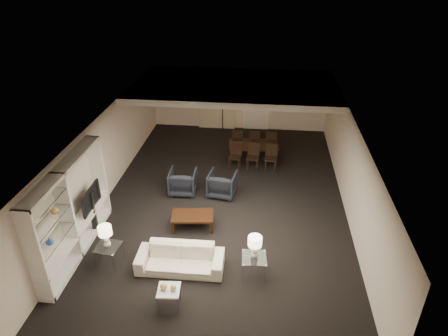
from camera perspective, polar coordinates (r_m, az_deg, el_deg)
The scene contains 35 objects.
floor at distance 11.90m, azimuth 0.00°, elevation -4.64°, with size 11.00×11.00×0.00m, color black.
ceiling at distance 10.72m, azimuth 0.00°, elevation 6.56°, with size 7.00×11.00×0.02m, color silver.
wall_back at distance 16.29m, azimuth 2.17°, elevation 9.83°, with size 7.00×0.02×2.50m, color beige.
wall_front at distance 6.97m, azimuth -5.35°, elevation -21.17°, with size 7.00×0.02×2.50m, color beige.
wall_left at distance 12.11m, azimuth -16.71°, elevation 1.51°, with size 0.02×11.00×2.50m, color beige.
wall_right at distance 11.46m, azimuth 17.68°, elevation -0.28°, with size 0.02×11.00×2.50m, color beige.
ceiling_soffit at distance 14.03m, azimuth 1.61°, elevation 11.60°, with size 7.00×4.00×0.20m, color silver.
curtains at distance 16.31m, azimuth -1.06°, elevation 9.69°, with size 1.50×0.12×2.40m, color beige.
door at distance 16.29m, azimuth 4.63°, elevation 9.01°, with size 0.90×0.05×2.10m, color silver.
painting at distance 16.15m, azimuth 9.75°, elevation 10.38°, with size 0.95×0.04×0.65m, color #142D38.
media_unit at distance 10.06m, azimuth -20.94°, elevation -5.76°, with size 0.38×3.40×2.35m, color white, non-canonical shape.
pendant_light at distance 14.16m, azimuth 2.81°, elevation 9.70°, with size 0.52×0.52×0.24m, color #D8591E.
sofa at distance 9.49m, azimuth -6.28°, elevation -12.80°, with size 2.00×0.78×0.58m, color beige.
coffee_table at distance 10.76m, azimuth -4.50°, elevation -7.56°, with size 1.10×0.64×0.39m, color black, non-canonical shape.
armchair_left at distance 12.16m, azimuth -5.88°, elevation -1.94°, with size 0.80×0.82×0.74m, color black.
armchair_right at distance 11.98m, azimuth -0.25°, elevation -2.28°, with size 0.80×0.82×0.74m, color black.
side_table_left at distance 9.97m, azimuth -16.08°, elevation -11.82°, with size 0.55×0.55×0.51m, color white, non-canonical shape.
side_table_right at distance 9.34m, azimuth 4.28°, elevation -13.77°, with size 0.55×0.55×0.51m, color silver, non-canonical shape.
table_lamp_left at distance 9.64m, azimuth -16.51°, elevation -9.38°, with size 0.31×0.31×0.57m, color beige, non-canonical shape.
table_lamp_right at distance 8.99m, azimuth 4.40°, elevation -11.24°, with size 0.31×0.31×0.57m, color beige, non-canonical shape.
marble_table at distance 8.77m, azimuth -7.81°, elevation -17.84°, with size 0.46×0.46×0.46m, color white, non-canonical shape.
gold_gourd_a at distance 8.57m, azimuth -8.62°, elevation -16.38°, with size 0.15×0.15×0.15m, color tan.
gold_gourd_b at distance 8.54m, azimuth -7.26°, elevation -16.58°, with size 0.13×0.13×0.13m, color tan.
television at distance 10.68m, azimuth -18.96°, elevation -4.08°, with size 0.13×1.01×0.58m, color black.
vase_blue at distance 9.33m, azimuth -23.67°, elevation -9.55°, with size 0.17×0.17×0.18m, color #224396.
vase_amber at distance 9.35m, azimuth -23.08°, elevation -5.55°, with size 0.17×0.17×0.18m, color gold.
floor_speaker at distance 10.87m, azimuth -18.23°, elevation -6.04°, with size 0.13×0.13×1.22m, color black.
dining_table at distance 14.02m, azimuth 4.24°, elevation 2.24°, with size 1.71×0.95×0.60m, color black.
chair_nl at distance 13.40m, azimuth 1.57°, elevation 1.69°, with size 0.41×0.41×0.89m, color black, non-canonical shape.
chair_nm at distance 13.37m, azimuth 4.13°, elevation 1.55°, with size 0.41×0.41×0.89m, color black, non-canonical shape.
chair_nr at distance 13.37m, azimuth 6.70°, elevation 1.42°, with size 0.41×0.41×0.89m, color black, non-canonical shape.
chair_fl at distance 14.56m, azimuth 2.01°, elevation 4.02°, with size 0.41×0.41×0.89m, color black, non-canonical shape.
chair_fm at distance 14.54m, azimuth 4.38°, elevation 3.90°, with size 0.41×0.41×0.89m, color black, non-canonical shape.
chair_fr at distance 14.54m, azimuth 6.74°, elevation 3.77°, with size 0.41×0.41×0.89m, color black, non-canonical shape.
floor_lamp at distance 16.18m, azimuth -0.19°, elevation 8.37°, with size 0.26×0.26×1.78m, color black, non-canonical shape.
Camera 1 is at (1.09, -9.85, 6.59)m, focal length 32.00 mm.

